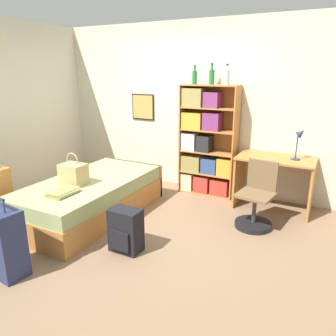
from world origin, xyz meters
TOP-DOWN VIEW (x-y plane):
  - ground_plane at (0.00, 0.00)m, footprint 14.00×14.00m
  - wall_back at (-0.00, 1.71)m, footprint 10.00×0.09m
  - bed at (-0.65, 0.02)m, footprint 1.04×2.05m
  - handbag at (-0.71, -0.22)m, footprint 0.31×0.24m
  - book_stack_on_bed at (-0.57, -0.55)m, footprint 0.26×0.36m
  - suitcase at (-0.48, -1.42)m, footprint 0.44×0.29m
  - bookcase at (0.37, 1.50)m, footprint 0.86×0.32m
  - bottle_green at (0.18, 1.47)m, footprint 0.07×0.07m
  - bottle_brown at (0.43, 1.53)m, footprint 0.08×0.08m
  - bottle_clear at (0.68, 1.46)m, footprint 0.08×0.08m
  - desk at (1.46, 1.36)m, footprint 1.02×0.61m
  - desk_lamp at (1.73, 1.36)m, footprint 0.17×0.12m
  - desk_chair at (1.38, 0.69)m, footprint 0.47×0.47m
  - backpack at (0.29, -0.54)m, footprint 0.33×0.25m

SIDE VIEW (x-z plane):
  - ground_plane at x=0.00m, z-range 0.00..0.00m
  - backpack at x=0.29m, z-range 0.00..0.47m
  - bed at x=-0.65m, z-range 0.00..0.49m
  - desk_chair at x=1.38m, z-range -0.15..0.67m
  - suitcase at x=-0.48m, z-range -0.06..0.73m
  - desk at x=1.46m, z-range 0.13..0.87m
  - book_stack_on_bed at x=-0.57m, z-range 0.50..0.55m
  - handbag at x=-0.71m, z-range 0.43..0.84m
  - bookcase at x=0.37m, z-range -0.07..1.60m
  - desk_lamp at x=1.73m, z-range 0.81..1.25m
  - wall_back at x=0.00m, z-range 0.00..2.60m
  - bottle_green at x=0.18m, z-range 1.64..1.91m
  - bottle_clear at x=0.68m, z-range 1.64..1.93m
  - bottle_brown at x=0.43m, z-range 1.64..1.94m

